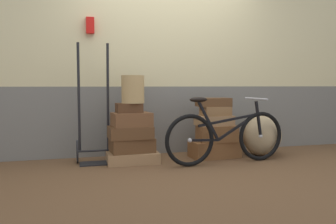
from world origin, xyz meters
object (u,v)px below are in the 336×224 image
Objects in this scene: suitcase_7 at (214,120)px; suitcase_9 at (214,102)px; luggage_trolley at (94,134)px; burlap_sack at (262,136)px; suitcase_6 at (217,133)px; suitcase_8 at (216,111)px; suitcase_1 at (131,145)px; suitcase_4 at (129,108)px; wicker_basket at (133,89)px; bicycle at (226,136)px; suitcase_5 at (214,149)px; suitcase_3 at (132,120)px; suitcase_0 at (132,157)px; suitcase_2 at (130,132)px.

suitcase_9 is at bearing 151.24° from suitcase_7.
luggage_trolley is 2.71× the size of burlap_sack.
suitcase_6 is 0.29m from suitcase_8.
suitcase_9 is (-0.04, 0.02, 0.40)m from suitcase_6.
suitcase_4 is at bearing -142.08° from suitcase_1.
bicycle is (1.06, -0.35, -0.56)m from wicker_basket.
luggage_trolley reaches higher than suitcase_5.
suitcase_1 is 1.09m from suitcase_5.
luggage_trolley reaches higher than suitcase_1.
suitcase_9 reaches higher than suitcase_7.
suitcase_6 is 0.64m from burlap_sack.
luggage_trolley reaches higher than suitcase_9.
suitcase_3 is at bearing 179.27° from burlap_sack.
suitcase_1 is 0.46m from luggage_trolley.
bicycle is at bearing -89.77° from suitcase_6.
suitcase_5 is 1.54m from luggage_trolley.
burlap_sack is at bearing -4.28° from luggage_trolley.
suitcase_5 is 1.69× the size of suitcase_8.
suitcase_0 is at bearing 6.73° from suitcase_4.
bicycle is at bearing -22.59° from suitcase_3.
bicycle is (0.01, -0.37, -0.39)m from suitcase_9.
suitcase_1 is 1.18m from suitcase_9.
suitcase_3 is at bearing -108.40° from suitcase_0.
wicker_basket is at bearing 177.50° from suitcase_5.
suitcase_1 is 0.97× the size of burlap_sack.
suitcase_3 is at bearing -43.34° from suitcase_4.
suitcase_7 is 0.29× the size of bicycle.
suitcase_0 is 0.53m from luggage_trolley.
suitcase_6 is 1.34× the size of suitcase_8.
suitcase_2 is at bearing -16.93° from luggage_trolley.
suitcase_3 is at bearing -18.03° from luggage_trolley.
suitcase_1 is 0.67m from wicker_basket.
bicycle is (1.08, -0.33, -0.20)m from suitcase_3.
burlap_sack is at bearing -6.44° from suitcase_3.
suitcase_6 is at bearing -6.09° from suitcase_1.
suitcase_4 is at bearing -175.16° from suitcase_6.
suitcase_2 is at bearing -148.06° from suitcase_0.
suitcase_0 is 1.35× the size of suitcase_3.
suitcase_6 is (0.02, -0.02, 0.21)m from suitcase_5.
burlap_sack is at bearing -3.20° from suitcase_2.
suitcase_6 is at bearing -50.62° from suitcase_5.
suitcase_2 is 1.14m from suitcase_9.
suitcase_0 is at bearing -14.25° from luggage_trolley.
suitcase_8 is at bearing -2.99° from suitcase_4.
suitcase_8 is (0.01, -0.02, 0.12)m from suitcase_7.
burlap_sack reaches higher than suitcase_2.
wicker_basket is at bearing -1.40° from suitcase_4.
suitcase_3 is at bearing 178.72° from suitcase_5.
suitcase_1 is at bearing 79.23° from suitcase_3.
bicycle is at bearing -17.17° from suitcase_0.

